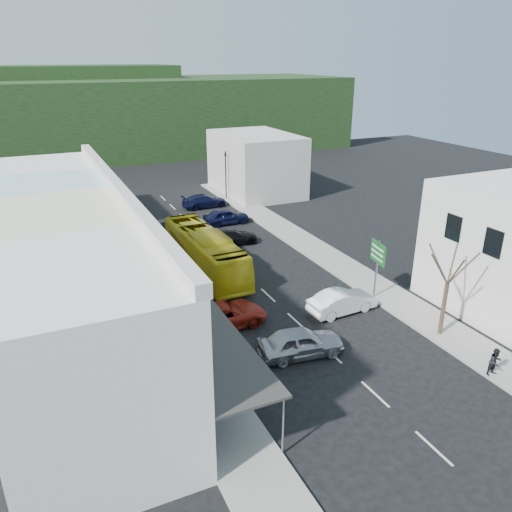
# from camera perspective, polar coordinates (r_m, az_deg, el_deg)

# --- Properties ---
(ground) EXTENTS (120.00, 120.00, 0.00)m
(ground) POSITION_cam_1_polar(r_m,az_deg,el_deg) (31.55, 4.59, -7.42)
(ground) COLOR black
(ground) RESTS_ON ground
(sidewalk_left) EXTENTS (3.00, 52.00, 0.15)m
(sidewalk_left) POSITION_cam_1_polar(r_m,az_deg,el_deg) (37.70, -13.02, -2.71)
(sidewalk_left) COLOR gray
(sidewalk_left) RESTS_ON ground
(sidewalk_right) EXTENTS (3.00, 52.00, 0.15)m
(sidewalk_right) POSITION_cam_1_polar(r_m,az_deg,el_deg) (42.81, 6.90, 0.73)
(sidewalk_right) COLOR gray
(sidewalk_right) RESTS_ON ground
(shopfront_row) EXTENTS (8.25, 30.00, 8.00)m
(shopfront_row) POSITION_cam_1_polar(r_m,az_deg,el_deg) (31.07, -20.61, -1.13)
(shopfront_row) COLOR silver
(shopfront_row) RESTS_ON ground
(distant_block_left) EXTENTS (8.00, 10.00, 6.00)m
(distant_block_left) POSITION_cam_1_polar(r_m,az_deg,el_deg) (52.39, -22.21, 6.56)
(distant_block_left) COLOR #B7B2A8
(distant_block_left) RESTS_ON ground
(distant_block_right) EXTENTS (8.00, 12.00, 7.00)m
(distant_block_right) POSITION_cam_1_polar(r_m,az_deg,el_deg) (60.46, -0.03, 10.52)
(distant_block_right) COLOR #B7B2A8
(distant_block_right) RESTS_ON ground
(hillside) EXTENTS (80.00, 26.00, 14.00)m
(hillside) POSITION_cam_1_polar(r_m,az_deg,el_deg) (90.23, -17.39, 15.41)
(hillside) COLOR black
(hillside) RESTS_ON ground
(bus) EXTENTS (2.84, 11.67, 3.10)m
(bus) POSITION_cam_1_polar(r_m,az_deg,el_deg) (38.03, -5.86, 0.40)
(bus) COLOR yellow
(bus) RESTS_ON ground
(car_silver) EXTENTS (4.60, 2.38, 1.40)m
(car_silver) POSITION_cam_1_polar(r_m,az_deg,el_deg) (27.90, 5.10, -10.02)
(car_silver) COLOR #B0B0B5
(car_silver) RESTS_ON ground
(car_white) EXTENTS (4.50, 2.07, 1.40)m
(car_white) POSITION_cam_1_polar(r_m,az_deg,el_deg) (32.64, 9.82, -5.24)
(car_white) COLOR silver
(car_white) RESTS_ON ground
(car_red) EXTENTS (4.63, 1.98, 1.40)m
(car_red) POSITION_cam_1_polar(r_m,az_deg,el_deg) (30.66, -3.71, -6.82)
(car_red) COLOR maroon
(car_red) RESTS_ON ground
(car_black_near) EXTENTS (4.59, 2.08, 1.40)m
(car_black_near) POSITION_cam_1_polar(r_m,az_deg,el_deg) (43.75, -2.85, 2.21)
(car_black_near) COLOR black
(car_black_near) RESTS_ON ground
(car_navy_mid) EXTENTS (4.41, 1.83, 1.40)m
(car_navy_mid) POSITION_cam_1_polar(r_m,az_deg,el_deg) (49.20, -3.44, 4.45)
(car_navy_mid) COLOR black
(car_navy_mid) RESTS_ON ground
(car_black_far) EXTENTS (4.51, 2.09, 1.40)m
(car_black_far) POSITION_cam_1_polar(r_m,az_deg,el_deg) (46.36, -9.07, 3.11)
(car_black_far) COLOR black
(car_black_far) RESTS_ON ground
(car_navy_far) EXTENTS (4.55, 1.96, 1.40)m
(car_navy_far) POSITION_cam_1_polar(r_m,az_deg,el_deg) (55.01, -5.91, 6.26)
(car_navy_far) COLOR black
(car_navy_far) RESTS_ON ground
(pedestrian_left) EXTENTS (0.43, 0.62, 1.70)m
(pedestrian_left) POSITION_cam_1_polar(r_m,az_deg,el_deg) (28.58, -9.79, -8.73)
(pedestrian_left) COLOR black
(pedestrian_left) RESTS_ON sidewalk_left
(pedestrian_right) EXTENTS (0.73, 0.48, 1.70)m
(pedestrian_right) POSITION_cam_1_polar(r_m,az_deg,el_deg) (28.67, 25.71, -10.70)
(pedestrian_right) COLOR black
(pedestrian_right) RESTS_ON sidewalk_right
(direction_sign) EXTENTS (0.83, 1.94, 4.16)m
(direction_sign) POSITION_cam_1_polar(r_m,az_deg,el_deg) (34.36, 13.60, -1.58)
(direction_sign) COLOR #0F611F
(direction_sign) RESTS_ON ground
(street_tree) EXTENTS (3.40, 3.40, 6.73)m
(street_tree) POSITION_cam_1_polar(r_m,az_deg,el_deg) (30.40, 21.01, -3.00)
(street_tree) COLOR #32261D
(street_tree) RESTS_ON ground
(traffic_signal) EXTENTS (0.94, 1.30, 5.54)m
(traffic_signal) POSITION_cam_1_polar(r_m,az_deg,el_deg) (57.70, -3.47, 9.19)
(traffic_signal) COLOR black
(traffic_signal) RESTS_ON ground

